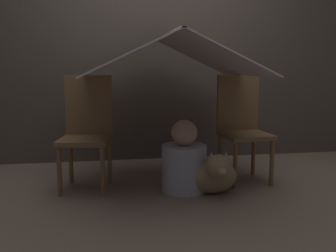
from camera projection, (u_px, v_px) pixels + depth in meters
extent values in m
plane|color=#7A6651|center=(171.00, 191.00, 2.97)|extent=(8.80, 8.80, 0.00)
cube|color=#4C4238|center=(153.00, 40.00, 3.84)|extent=(7.00, 0.05, 2.50)
cylinder|color=brown|center=(59.00, 172.00, 2.82)|extent=(0.04, 0.04, 0.38)
cylinder|color=brown|center=(102.00, 172.00, 2.82)|extent=(0.04, 0.04, 0.38)
cylinder|color=brown|center=(71.00, 161.00, 3.15)|extent=(0.04, 0.04, 0.38)
cylinder|color=brown|center=(110.00, 161.00, 3.14)|extent=(0.04, 0.04, 0.38)
cube|color=brown|center=(85.00, 140.00, 2.95)|extent=(0.44, 0.44, 0.04)
cube|color=brown|center=(89.00, 105.00, 3.08)|extent=(0.38, 0.09, 0.49)
cylinder|color=brown|center=(235.00, 166.00, 3.00)|extent=(0.04, 0.04, 0.38)
cylinder|color=brown|center=(272.00, 163.00, 3.08)|extent=(0.04, 0.04, 0.38)
cylinder|color=brown|center=(220.00, 156.00, 3.31)|extent=(0.04, 0.04, 0.38)
cylinder|color=brown|center=(253.00, 154.00, 3.39)|extent=(0.04, 0.04, 0.38)
cube|color=brown|center=(246.00, 135.00, 3.16)|extent=(0.41, 0.41, 0.04)
cube|color=brown|center=(238.00, 103.00, 3.29)|extent=(0.38, 0.06, 0.49)
cube|color=silver|center=(126.00, 55.00, 2.90)|extent=(0.67, 1.29, 0.32)
cube|color=silver|center=(209.00, 56.00, 3.00)|extent=(0.67, 1.29, 0.32)
cube|color=silver|center=(168.00, 35.00, 2.93)|extent=(0.04, 1.29, 0.01)
cylinder|color=#B2B2B7|center=(184.00, 168.00, 2.97)|extent=(0.36, 0.36, 0.36)
sphere|color=tan|center=(184.00, 133.00, 2.92)|extent=(0.20, 0.20, 0.20)
ellipsoid|color=#9E7F56|center=(213.00, 176.00, 2.90)|extent=(0.37, 0.22, 0.27)
sphere|color=#9E7F56|center=(218.00, 166.00, 2.75)|extent=(0.18, 0.18, 0.18)
ellipsoid|color=#9E7F56|center=(222.00, 172.00, 2.67)|extent=(0.07, 0.09, 0.06)
cone|color=#9E7F56|center=(211.00, 157.00, 2.73)|extent=(0.06, 0.06, 0.08)
cone|color=#9E7F56|center=(226.00, 156.00, 2.75)|extent=(0.06, 0.06, 0.08)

